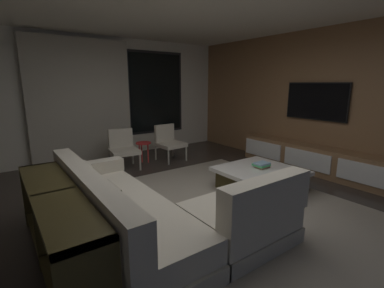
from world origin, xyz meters
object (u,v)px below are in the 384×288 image
at_px(accent_chair_near_window, 168,141).
at_px(console_table_behind_couch, 58,224).
at_px(media_console, 315,160).
at_px(sectional_couch, 153,215).
at_px(side_stool, 143,146).
at_px(coffee_table, 260,180).
at_px(book_stack_on_coffee_table, 262,165).
at_px(accent_chair_by_curtain, 123,147).
at_px(mounted_tv, 316,101).

relative_size(accent_chair_near_window, console_table_behind_couch, 0.37).
height_order(accent_chair_near_window, media_console, accent_chair_near_window).
bearing_deg(media_console, console_table_behind_couch, -178.66).
height_order(sectional_couch, media_console, sectional_couch).
bearing_deg(side_stool, coffee_table, -71.93).
relative_size(book_stack_on_coffee_table, side_stool, 0.53).
height_order(coffee_table, console_table_behind_couch, console_table_behind_couch).
xyz_separation_m(side_stool, console_table_behind_couch, (-2.14, -2.61, 0.04)).
height_order(coffee_table, media_console, media_console).
height_order(sectional_couch, console_table_behind_couch, sectional_couch).
xyz_separation_m(coffee_table, side_stool, (-0.81, 2.49, 0.19)).
xyz_separation_m(sectional_couch, accent_chair_by_curtain, (0.76, 2.70, 0.14)).
distance_m(coffee_table, accent_chair_near_window, 2.46).
bearing_deg(mounted_tv, sectional_couch, -173.51).
distance_m(sectional_couch, accent_chair_near_window, 3.25).
bearing_deg(mounted_tv, book_stack_on_coffee_table, -175.00).
bearing_deg(sectional_couch, book_stack_on_coffee_table, 7.66).
height_order(media_console, console_table_behind_couch, console_table_behind_couch).
bearing_deg(mounted_tv, accent_chair_near_window, 131.03).
height_order(book_stack_on_coffee_table, accent_chair_near_window, accent_chair_near_window).
relative_size(mounted_tv, console_table_behind_couch, 0.59).
xyz_separation_m(accent_chair_by_curtain, media_console, (2.84, -2.47, -0.18)).
bearing_deg(coffee_table, accent_chair_by_curtain, 117.55).
height_order(accent_chair_by_curtain, side_stool, accent_chair_by_curtain).
distance_m(coffee_table, mounted_tv, 2.10).
relative_size(coffee_table, console_table_behind_couch, 0.55).
relative_size(book_stack_on_coffee_table, accent_chair_by_curtain, 0.31).
distance_m(book_stack_on_coffee_table, side_stool, 2.61).
distance_m(accent_chair_by_curtain, side_stool, 0.47).
bearing_deg(side_stool, accent_chair_near_window, -5.51).
relative_size(sectional_couch, accent_chair_near_window, 3.21).
bearing_deg(accent_chair_near_window, sectional_couch, -124.12).
bearing_deg(accent_chair_by_curtain, console_table_behind_couch, -123.00).
height_order(book_stack_on_coffee_table, mounted_tv, mounted_tv).
height_order(book_stack_on_coffee_table, console_table_behind_couch, console_table_behind_couch).
bearing_deg(book_stack_on_coffee_table, media_console, -2.00).
xyz_separation_m(coffee_table, book_stack_on_coffee_table, (0.07, 0.04, 0.22)).
bearing_deg(accent_chair_by_curtain, book_stack_on_coffee_table, -60.76).
bearing_deg(book_stack_on_coffee_table, side_stool, 109.84).
height_order(accent_chair_near_window, side_stool, accent_chair_near_window).
bearing_deg(mounted_tv, side_stool, 137.83).
relative_size(accent_chair_near_window, accent_chair_by_curtain, 1.00).
distance_m(sectional_couch, side_stool, 3.01).
bearing_deg(sectional_couch, mounted_tv, 6.49).
xyz_separation_m(media_console, console_table_behind_couch, (-4.51, -0.11, 0.16)).
distance_m(coffee_table, console_table_behind_couch, 2.97).
height_order(sectional_couch, book_stack_on_coffee_table, sectional_couch).
distance_m(sectional_couch, media_console, 3.61).
xyz_separation_m(coffee_table, media_console, (1.56, -0.01, 0.06)).
bearing_deg(side_stool, mounted_tv, -42.17).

